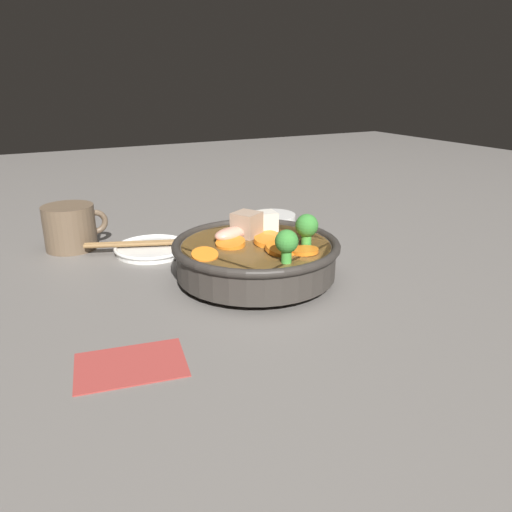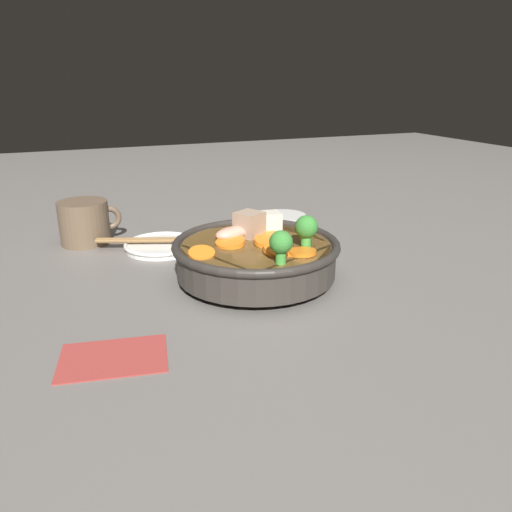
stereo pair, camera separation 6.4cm
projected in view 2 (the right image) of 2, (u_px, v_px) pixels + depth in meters
ground_plane at (256, 280)px, 0.72m from camera, size 3.00×3.00×0.00m
stirfry_bowl at (256, 254)px, 0.70m from camera, size 0.24×0.24×0.10m
side_saucer at (161, 245)px, 0.84m from camera, size 0.12×0.12×0.01m
tea_cup at (283, 227)px, 0.89m from camera, size 0.08×0.08×0.05m
dark_mug at (85, 222)px, 0.86m from camera, size 0.11×0.08×0.07m
napkin at (113, 357)px, 0.52m from camera, size 0.12×0.10×0.00m
chopsticks_pair at (161, 240)px, 0.84m from camera, size 0.21×0.09×0.01m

